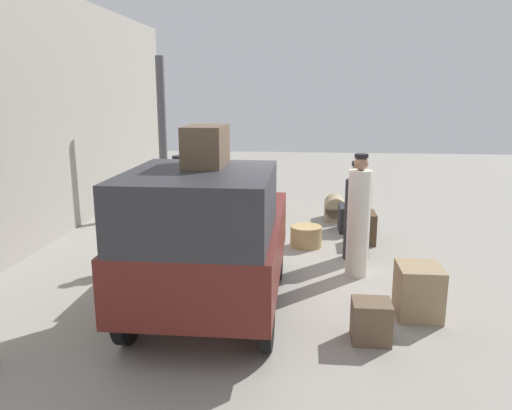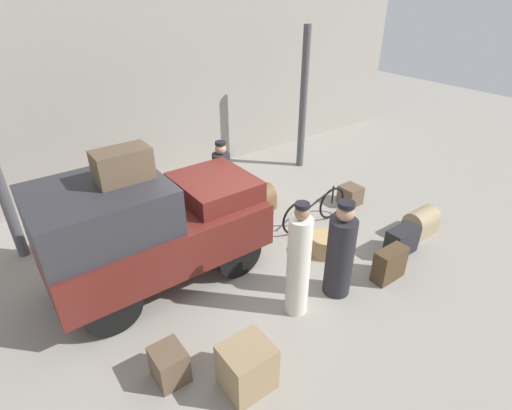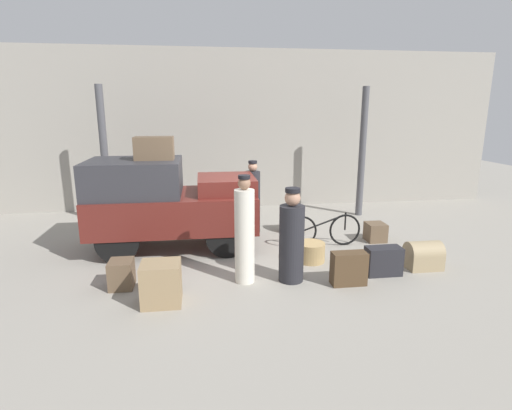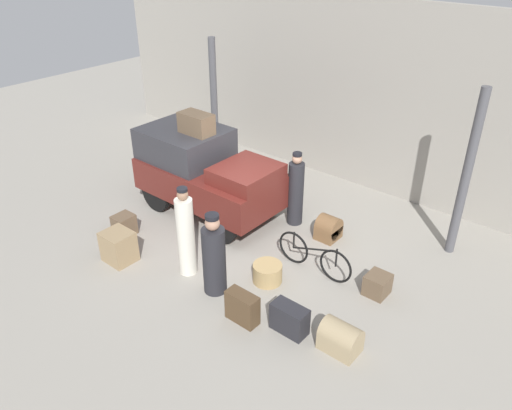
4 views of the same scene
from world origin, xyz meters
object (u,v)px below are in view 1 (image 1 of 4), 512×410
Objects in this scene: truck at (211,231)px; porter_carrying_trunk at (180,212)px; suitcase_tan_flat at (418,291)px; trunk_on_truck_roof at (206,146)px; porter_with_bicycle at (357,215)px; suitcase_black_upright at (335,209)px; trunk_umber_medium at (260,211)px; bicycle at (263,219)px; trunk_large_brown at (371,321)px; porter_standing_middle at (358,220)px; wicker_basket at (306,236)px; suitcase_small_leather at (367,227)px; trunk_barrel_dark at (197,230)px; trunk_wicker_pale at (347,218)px.

truck is 2.10m from porter_carrying_trunk.
truck reaches higher than suitcase_tan_flat.
porter_with_bicycle is at bearing -39.93° from trunk_on_truck_roof.
suitcase_tan_flat reaches higher than suitcase_black_upright.
bicycle is at bearing -171.72° from trunk_umber_medium.
suitcase_black_upright is 1.61m from trunk_umber_medium.
truck is 5.22× the size of suitcase_tan_flat.
trunk_on_truck_roof is (-0.27, 2.53, 1.77)m from suitcase_tan_flat.
suitcase_black_upright is (4.70, -1.79, -0.79)m from truck.
trunk_large_brown reaches higher than trunk_umber_medium.
porter_standing_middle is at bearing -139.91° from bicycle.
truck is 2.03× the size of bicycle.
trunk_large_brown is at bearing -178.99° from suitcase_black_upright.
bicycle reaches higher than suitcase_tan_flat.
wicker_basket is 1.16m from suitcase_small_leather.
wicker_basket is at bearing -92.25° from trunk_barrel_dark.
porter_standing_middle is 2.79m from trunk_on_truck_roof.
wicker_basket is at bearing 107.37° from suitcase_small_leather.
trunk_large_brown is (-3.37, -0.71, 0.05)m from wicker_basket.
bicycle is 1.87m from porter_carrying_trunk.
trunk_barrel_dark is (-1.88, 2.59, -0.00)m from suitcase_black_upright.
porter_with_bicycle is 2.90m from trunk_barrel_dark.
porter_with_bicycle is 2.85m from trunk_large_brown.
trunk_wicker_pale is (-0.86, -0.18, 0.02)m from suitcase_black_upright.
truck is at bearing 143.61° from suitcase_small_leather.
trunk_barrel_dark is at bearing 87.75° from wicker_basket.
trunk_wicker_pale is (2.45, -0.05, -0.60)m from porter_standing_middle.
wicker_basket is at bearing 55.28° from porter_with_bicycle.
wicker_basket is 0.87× the size of suitcase_tan_flat.
trunk_barrel_dark is at bearing 149.44° from trunk_umber_medium.
wicker_basket is 1.97m from trunk_barrel_dark.
suitcase_black_upright is (2.81, -2.65, -0.55)m from porter_carrying_trunk.
porter_carrying_trunk reaches higher than wicker_basket.
suitcase_tan_flat is (0.70, -0.65, 0.09)m from trunk_large_brown.
trunk_umber_medium is (2.32, 1.80, -0.52)m from porter_with_bicycle.
porter_standing_middle is 2.39× the size of trunk_on_truck_roof.
trunk_wicker_pale reaches higher than wicker_basket.
trunk_barrel_dark is at bearing 94.98° from suitcase_small_leather.
wicker_basket is 1.05× the size of trunk_barrel_dark.
porter_standing_middle is 2.97× the size of suitcase_black_upright.
porter_carrying_trunk is 2.61m from trunk_on_truck_roof.
trunk_on_truck_roof is (-3.43, 0.37, 1.74)m from bicycle.
suitcase_small_leather is at bearing -72.63° from wicker_basket.
suitcase_small_leather is at bearing -69.14° from porter_carrying_trunk.
trunk_umber_medium is 1.94m from trunk_barrel_dark.
trunk_barrel_dark is (-1.02, 2.77, -0.02)m from trunk_wicker_pale.
suitcase_black_upright is 1.44× the size of trunk_umber_medium.
trunk_on_truck_roof reaches higher than trunk_large_brown.
porter_carrying_trunk is at bearing 95.71° from porter_with_bicycle.
trunk_large_brown is at bearing -108.32° from truck.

